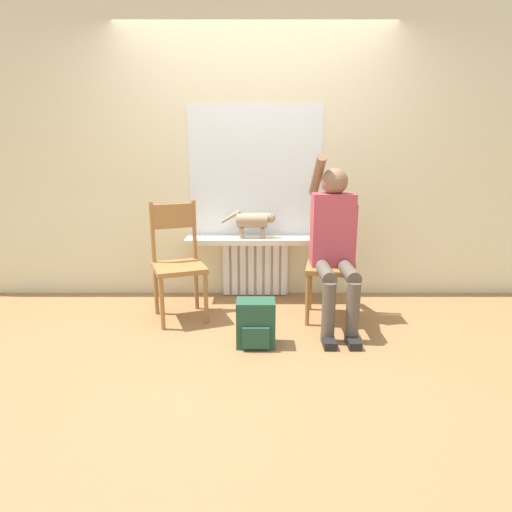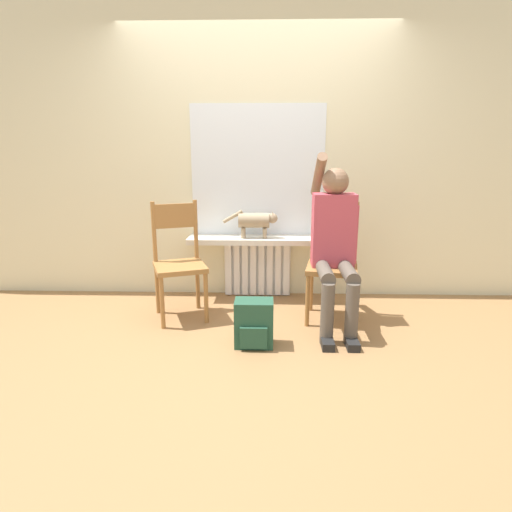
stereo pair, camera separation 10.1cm
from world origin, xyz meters
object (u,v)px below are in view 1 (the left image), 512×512
at_px(chair_left, 179,261).
at_px(chair_right, 332,261).
at_px(cat, 255,221).
at_px(person, 335,239).
at_px(backpack, 257,324).

xyz_separation_m(chair_left, chair_right, (1.29, 0.00, 0.00)).
bearing_deg(cat, person, -41.44).
bearing_deg(chair_right, cat, 155.94).
relative_size(chair_left, person, 0.71).
bearing_deg(chair_left, chair_right, -20.25).
xyz_separation_m(chair_left, cat, (0.64, 0.45, 0.26)).
bearing_deg(backpack, person, 34.59).
distance_m(person, backpack, 0.94).
distance_m(cat, backpack, 1.17).
height_order(chair_right, backpack, chair_right).
relative_size(person, backpack, 3.99).
relative_size(chair_left, chair_right, 1.00).
distance_m(chair_left, chair_right, 1.29).
bearing_deg(cat, backpack, -88.94).
height_order(chair_right, person, person).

